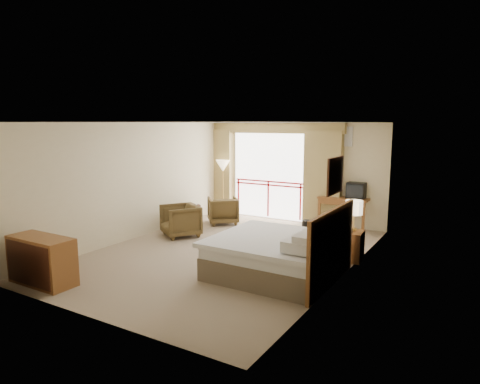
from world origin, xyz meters
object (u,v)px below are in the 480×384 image
Objects in this scene: bed at (279,254)px; nightstand at (352,246)px; armchair_near at (181,236)px; side_table at (190,213)px; dresser at (42,261)px; floor_lamp at (223,168)px; desk at (345,204)px; armchair_far at (223,223)px; wastebasket at (307,226)px; table_lamp at (354,208)px; tv at (356,190)px.

nightstand is (0.88, 1.47, -0.08)m from bed.
nightstand is 4.08m from armchair_near.
dresser is at bearing -87.40° from side_table.
floor_lamp is at bearing 95.61° from side_table.
floor_lamp reaches higher than armchair_near.
desk is at bearing 105.90° from nightstand.
desk is at bearing 161.44° from armchair_far.
wastebasket is 0.51× the size of side_table.
dresser is at bearing 46.97° from armchair_far.
table_lamp is at bearing 47.89° from dresser.
tv is 0.27× the size of floor_lamp.
nightstand is at bearing -90.00° from table_lamp.
floor_lamp is 6.26m from dresser.
table_lamp is 4.38m from side_table.
dresser is (-3.24, -2.44, 0.03)m from bed.
dresser is (-3.48, -6.39, -0.61)m from tv.
tv is at bearing 104.72° from table_lamp.
tv is 3.88m from floor_lamp.
floor_lamp is at bearing 164.86° from tv.
table_lamp is (0.00, 0.05, 0.75)m from nightstand.
tv is (0.24, 3.96, 0.63)m from bed.
desk is 1.58× the size of armchair_far.
bed reaches higher than desk.
side_table is at bearing 150.96° from bed.
armchair_near is (-3.18, 1.19, -0.38)m from bed.
armchair_far is at bearing -155.46° from desk.
wastebasket is at bearing 102.99° from bed.
floor_lamp is at bearing 166.95° from wastebasket.
tv is 4.25m from side_table.
tv is 0.75× the size of side_table.
armchair_far is 0.48× the size of floor_lamp.
floor_lamp is at bearing -173.03° from desk.
nightstand is 0.36× the size of floor_lamp.
armchair_far reaches higher than wastebasket.
wastebasket is 3.24m from floor_lamp.
tv reaches higher than side_table.
desk is 0.49m from tv.
table_lamp is at bearing 85.64° from nightstand.
bed is at bearing 96.39° from armchair_far.
floor_lamp is 1.34× the size of dresser.
bed is 1.71m from nightstand.
armchair_far is (-3.02, 2.81, -0.38)m from bed.
armchair_near is 0.69× the size of dresser.
wastebasket is at bearing 69.31° from dresser.
armchair_near is (-3.42, -2.76, -1.01)m from tv.
armchair_near is 0.86m from side_table.
tv is (-0.64, 2.49, 0.72)m from nightstand.
bed is at bearing -120.12° from table_lamp.
nightstand is at bearing -26.75° from floor_lamp.
bed is 4.15m from armchair_far.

